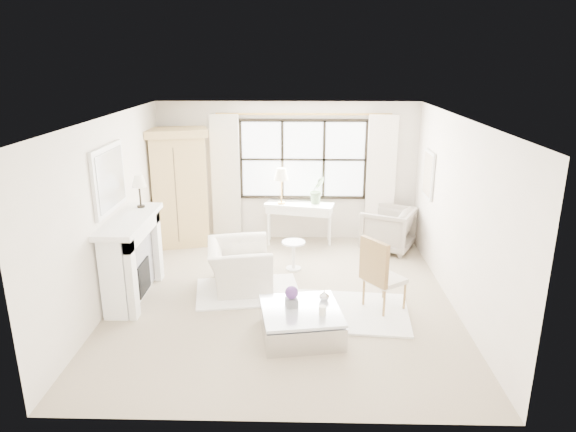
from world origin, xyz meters
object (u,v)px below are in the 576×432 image
armoire (179,187)px  console_table (299,223)px  club_armchair (239,266)px  coffee_table (301,323)px

armoire → console_table: 2.39m
club_armchair → coffee_table: (0.97, -1.47, -0.18)m
armoire → console_table: armoire is taller
armoire → club_armchair: armoire is taller
club_armchair → coffee_table: club_armchair is taller
club_armchair → coffee_table: size_ratio=0.96×
console_table → coffee_table: console_table is taller
coffee_table → club_armchair: bearing=114.1°
armoire → coffee_table: size_ratio=1.95×
console_table → club_armchair: size_ratio=1.24×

